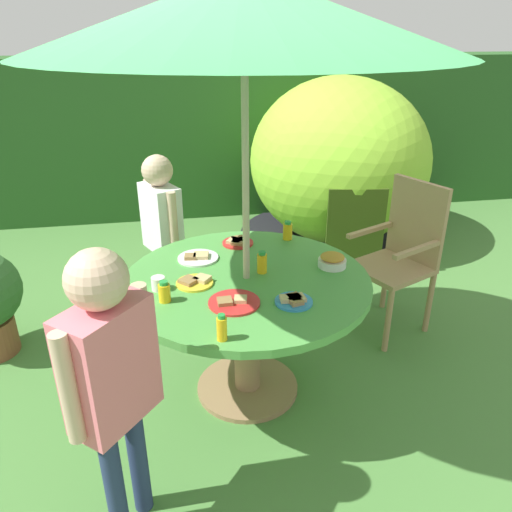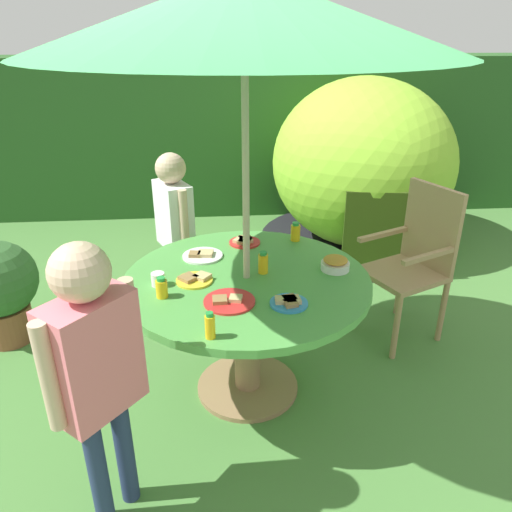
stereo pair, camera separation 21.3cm
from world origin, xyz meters
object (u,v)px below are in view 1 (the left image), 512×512
object	(u,v)px
plate_mid_left	(198,257)
juice_bottle_mid_right	(222,328)
plate_center_front	(294,300)
cup_near	(158,283)
juice_bottle_far_left	(164,292)
snack_bowl	(332,260)
plate_near_left	(238,242)
garden_table	(247,302)
wooden_chair	(402,251)
juice_bottle_front_edge	(262,263)
plate_near_right	(195,282)
child_in_white_shirt	(161,218)
patio_umbrella	(244,14)
plate_center_back	(234,302)
child_in_pink_shirt	(110,365)
dome_tent	(338,161)
juice_bottle_far_right	(288,231)

from	to	relation	value
plate_mid_left	juice_bottle_mid_right	distance (m)	0.84
plate_center_front	cup_near	xyz separation A→B (m)	(-0.65, 0.25, 0.02)
juice_bottle_far_left	snack_bowl	bearing A→B (deg)	13.86
plate_near_left	juice_bottle_mid_right	world-z (taller)	juice_bottle_mid_right
garden_table	snack_bowl	xyz separation A→B (m)	(0.49, 0.05, 0.19)
wooden_chair	juice_bottle_far_left	distance (m)	1.76
plate_mid_left	juice_bottle_front_edge	distance (m)	0.41
juice_bottle_mid_right	plate_near_right	bearing A→B (deg)	99.00
wooden_chair	child_in_white_shirt	size ratio (longest dim) A/B	0.86
patio_umbrella	child_in_white_shirt	bearing A→B (deg)	115.93
garden_table	juice_bottle_far_left	distance (m)	0.51
plate_near_left	child_in_white_shirt	bearing A→B (deg)	135.17
child_in_white_shirt	plate_center_back	distance (m)	1.23
garden_table	child_in_pink_shirt	distance (m)	1.02
juice_bottle_mid_right	plate_mid_left	bearing A→B (deg)	93.26
wooden_chair	dome_tent	distance (m)	1.70
wooden_chair	plate_mid_left	bearing A→B (deg)	-104.43
dome_tent	juice_bottle_front_edge	size ratio (longest dim) A/B	17.74
child_in_pink_shirt	plate_center_front	size ratio (longest dim) A/B	7.00
garden_table	cup_near	world-z (taller)	cup_near
plate_center_front	juice_bottle_far_right	size ratio (longest dim) A/B	1.54
child_in_white_shirt	child_in_pink_shirt	bearing A→B (deg)	-32.30
plate_near_right	juice_bottle_front_edge	size ratio (longest dim) A/B	1.55
child_in_white_shirt	dome_tent	bearing A→B (deg)	101.24
wooden_chair	juice_bottle_far_right	world-z (taller)	wooden_chair
patio_umbrella	plate_center_back	xyz separation A→B (m)	(-0.10, -0.26, -1.26)
plate_center_back	plate_near_left	bearing A→B (deg)	80.33
plate_near_right	juice_bottle_mid_right	distance (m)	0.54
juice_bottle_far_right	garden_table	bearing A→B (deg)	-125.38
juice_bottle_front_edge	patio_umbrella	bearing A→B (deg)	-153.29
juice_bottle_far_left	cup_near	size ratio (longest dim) A/B	1.55
plate_mid_left	child_in_pink_shirt	bearing A→B (deg)	-110.66
plate_center_front	juice_bottle_mid_right	size ratio (longest dim) A/B	1.48
juice_bottle_far_right	juice_bottle_front_edge	size ratio (longest dim) A/B	0.96
juice_bottle_far_right	cup_near	distance (m)	0.96
snack_bowl	plate_near_left	world-z (taller)	snack_bowl
garden_table	juice_bottle_far_right	world-z (taller)	juice_bottle_far_right
plate_center_front	plate_near_right	bearing A→B (deg)	148.80
child_in_white_shirt	plate_near_left	size ratio (longest dim) A/B	6.35
wooden_chair	plate_near_left	size ratio (longest dim) A/B	5.48
juice_bottle_far_right	juice_bottle_mid_right	bearing A→B (deg)	-117.36
plate_center_back	child_in_pink_shirt	bearing A→B (deg)	-136.63
child_in_white_shirt	juice_bottle_far_left	bearing A→B (deg)	-25.22
child_in_white_shirt	cup_near	world-z (taller)	child_in_white_shirt
dome_tent	juice_bottle_far_right	world-z (taller)	dome_tent
garden_table	juice_bottle_mid_right	bearing A→B (deg)	-109.34
dome_tent	plate_near_left	bearing A→B (deg)	-116.69
patio_umbrella	juice_bottle_front_edge	distance (m)	1.22
dome_tent	juice_bottle_far_right	bearing A→B (deg)	-109.38
patio_umbrella	juice_bottle_far_right	size ratio (longest dim) A/B	18.17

